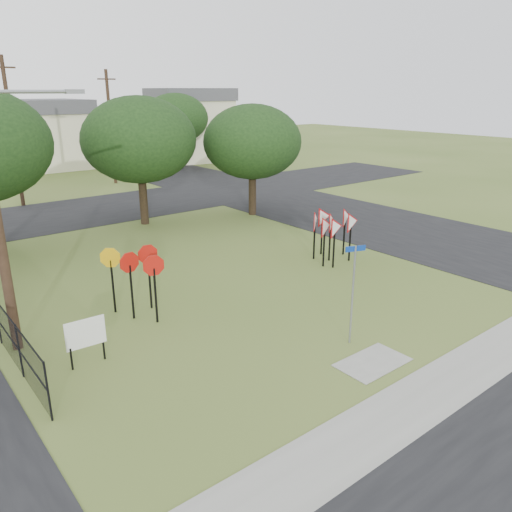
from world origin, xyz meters
The scene contains 17 objects.
ground centered at (0.00, 0.00, 0.00)m, with size 140.00×140.00×0.00m, color #445921.
sidewalk centered at (0.00, -4.20, 0.01)m, with size 30.00×1.60×0.02m, color gray.
planting_strip centered at (0.00, -5.40, 0.01)m, with size 30.00×0.80×0.02m, color #445921.
street_right centered at (12.00, 10.00, 0.01)m, with size 8.00×50.00×0.02m, color black.
street_far centered at (0.00, 20.00, 0.01)m, with size 60.00×8.00×0.02m, color black.
curb_pad centered at (0.00, -2.40, 0.01)m, with size 2.00×1.20×0.02m, color gray.
street_name_sign centered at (0.39, -1.23, 1.71)m, with size 0.58×0.24×2.97m.
stop_sign_cluster centered at (-3.57, 4.35, 1.70)m, with size 1.73×1.89×2.27m.
yield_sign_cluster centered at (5.42, 4.27, 1.64)m, with size 2.79×1.69×2.21m.
info_board centered at (-6.04, 2.36, 0.89)m, with size 1.06×0.09×1.33m.
far_pole_a centered at (-2.00, 24.00, 4.60)m, with size 1.40×0.24×9.00m.
far_pole_b centered at (6.00, 28.00, 4.35)m, with size 1.40×0.24×8.50m.
house_mid centered at (4.00, 40.00, 3.15)m, with size 8.40×8.40×6.20m.
house_right centered at (18.00, 36.00, 3.65)m, with size 8.30×8.30×7.20m.
tree_near_mid centered at (2.00, 15.00, 4.54)m, with size 6.00×6.00×6.80m.
tree_near_right centered at (8.00, 13.00, 4.22)m, with size 5.60×5.60×6.33m.
tree_far_right centered at (14.00, 32.00, 4.54)m, with size 6.00×6.00×6.80m.
Camera 1 is at (-9.93, -9.72, 7.05)m, focal length 35.00 mm.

